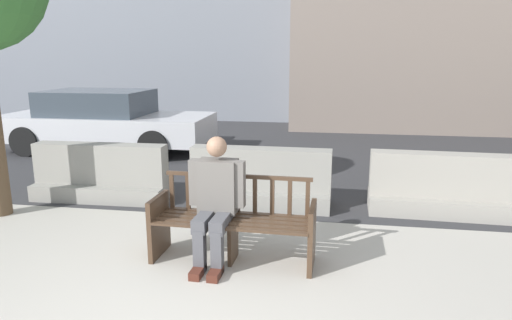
% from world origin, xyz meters
% --- Properties ---
extents(street_asphalt, '(120.00, 12.00, 0.01)m').
position_xyz_m(street_asphalt, '(0.00, 8.70, 0.00)').
color(street_asphalt, '#333335').
rests_on(street_asphalt, ground).
extents(street_bench, '(1.70, 0.58, 0.88)m').
position_xyz_m(street_bench, '(0.23, 1.42, 0.40)').
color(street_bench, '#473323').
rests_on(street_bench, ground).
extents(seated_person, '(0.58, 0.73, 1.31)m').
position_xyz_m(seated_person, '(0.06, 1.37, 0.69)').
color(seated_person, '#66605B').
rests_on(seated_person, ground).
extents(jersey_barrier_centre, '(2.01, 0.72, 0.84)m').
position_xyz_m(jersey_barrier_centre, '(0.24, 3.26, 0.34)').
color(jersey_barrier_centre, gray).
rests_on(jersey_barrier_centre, ground).
extents(jersey_barrier_left, '(2.01, 0.72, 0.84)m').
position_xyz_m(jersey_barrier_left, '(-2.16, 3.19, 0.34)').
color(jersey_barrier_left, gray).
rests_on(jersey_barrier_left, ground).
extents(jersey_barrier_right, '(2.02, 0.75, 0.84)m').
position_xyz_m(jersey_barrier_right, '(2.77, 3.30, 0.34)').
color(jersey_barrier_right, '#9E998E').
rests_on(jersey_barrier_right, ground).
extents(car_sedan_mid, '(4.67, 1.95, 1.36)m').
position_xyz_m(car_sedan_mid, '(-3.83, 6.56, 0.68)').
color(car_sedan_mid, silver).
rests_on(car_sedan_mid, ground).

